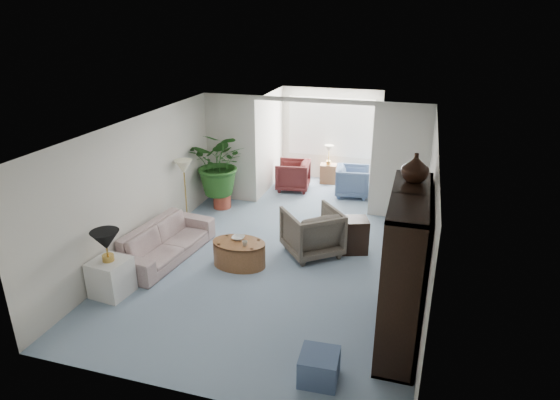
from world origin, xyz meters
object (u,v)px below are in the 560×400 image
(coffee_table, at_px, (239,254))
(wingback_chair, at_px, (312,232))
(sunroom_chair_maroon, at_px, (293,175))
(floor_lamp, at_px, (183,167))
(cabinet_urn, at_px, (415,167))
(framed_picture, at_px, (429,196))
(entertainment_cabinet, at_px, (404,269))
(plant_pot, at_px, (222,201))
(sunroom_table, at_px, (328,174))
(coffee_cup, at_px, (245,243))
(side_table_dark, at_px, (352,235))
(table_lamp, at_px, (106,240))
(ottoman, at_px, (319,367))
(end_table, at_px, (111,277))
(coffee_bowl, at_px, (238,238))
(sunroom_chair_blue, at_px, (353,181))
(sofa, at_px, (165,242))

(coffee_table, bearing_deg, wingback_chair, 35.80)
(coffee_table, xyz_separation_m, sunroom_chair_maroon, (-0.12, 4.03, 0.15))
(floor_lamp, bearing_deg, sunroom_chair_maroon, 58.88)
(cabinet_urn, bearing_deg, coffee_table, 165.34)
(framed_picture, bearing_deg, entertainment_cabinet, -102.02)
(wingback_chair, bearing_deg, plant_pot, -71.54)
(coffee_table, distance_m, sunroom_table, 4.83)
(wingback_chair, height_order, sunroom_chair_maroon, wingback_chair)
(coffee_table, distance_m, wingback_chair, 1.40)
(coffee_cup, height_order, entertainment_cabinet, entertainment_cabinet)
(side_table_dark, relative_size, entertainment_cabinet, 0.31)
(floor_lamp, distance_m, wingback_chair, 3.01)
(coffee_cup, bearing_deg, framed_picture, -1.13)
(table_lamp, height_order, floor_lamp, floor_lamp)
(sunroom_table, bearing_deg, ottoman, -79.52)
(coffee_table, height_order, wingback_chair, wingback_chair)
(floor_lamp, relative_size, wingback_chair, 0.38)
(end_table, distance_m, wingback_chair, 3.53)
(coffee_bowl, relative_size, sunroom_chair_blue, 0.28)
(framed_picture, height_order, coffee_cup, framed_picture)
(framed_picture, distance_m, cabinet_urn, 0.86)
(cabinet_urn, height_order, plant_pot, cabinet_urn)
(coffee_bowl, distance_m, wingback_chair, 1.37)
(wingback_chair, bearing_deg, sunroom_table, -121.58)
(sunroom_chair_blue, xyz_separation_m, sunroom_table, (-0.75, 0.75, -0.11))
(coffee_cup, relative_size, wingback_chair, 0.10)
(table_lamp, distance_m, side_table_dark, 4.31)
(sofa, bearing_deg, end_table, 177.78)
(coffee_cup, xyz_separation_m, side_table_dark, (1.67, 1.21, -0.17))
(entertainment_cabinet, distance_m, sunroom_table, 6.46)
(sofa, distance_m, ottoman, 4.05)
(coffee_cup, height_order, wingback_chair, wingback_chair)
(wingback_chair, height_order, side_table_dark, wingback_chair)
(table_lamp, relative_size, cabinet_urn, 1.16)
(coffee_table, bearing_deg, coffee_cup, -33.69)
(coffee_cup, bearing_deg, floor_lamp, 141.43)
(floor_lamp, relative_size, ottoman, 0.78)
(end_table, height_order, coffee_table, end_table)
(table_lamp, height_order, plant_pot, table_lamp)
(coffee_table, relative_size, coffee_cup, 10.01)
(end_table, height_order, wingback_chair, wingback_chair)
(plant_pot, bearing_deg, cabinet_urn, -37.04)
(coffee_table, bearing_deg, sofa, -175.79)
(floor_lamp, height_order, plant_pot, floor_lamp)
(end_table, distance_m, floor_lamp, 3.00)
(framed_picture, height_order, wingback_chair, framed_picture)
(sofa, distance_m, entertainment_cabinet, 4.42)
(sofa, distance_m, table_lamp, 1.51)
(sofa, bearing_deg, ottoman, -118.11)
(side_table_dark, distance_m, cabinet_urn, 2.87)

